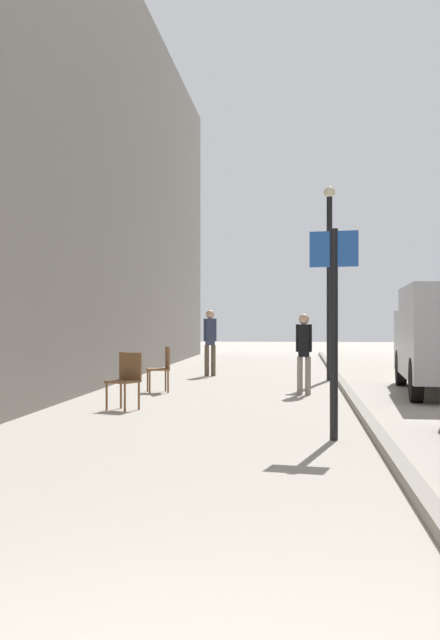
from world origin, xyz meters
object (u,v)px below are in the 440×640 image
(street_sign_post, at_px, (334,314))
(lamp_post, at_px, (329,269))
(cafe_chair_near_window, at_px, (126,376))
(cafe_chair_by_doorway, at_px, (162,366))
(pedestrian_main_foreground, at_px, (304,348))
(pedestrian_mid_block, at_px, (210,338))

(street_sign_post, height_order, lamp_post, lamp_post)
(lamp_post, bearing_deg, cafe_chair_near_window, -117.82)
(street_sign_post, distance_m, cafe_chair_by_doorway, 7.12)
(lamp_post, height_order, cafe_chair_near_window, lamp_post)
(pedestrian_main_foreground, bearing_deg, cafe_chair_by_doorway, 178.69)
(pedestrian_mid_block, distance_m, cafe_chair_near_window, 8.04)
(cafe_chair_by_doorway, bearing_deg, cafe_chair_near_window, 161.91)
(street_sign_post, distance_m, cafe_chair_near_window, 4.59)
(lamp_post, bearing_deg, pedestrian_main_foreground, -99.51)
(pedestrian_mid_block, bearing_deg, street_sign_post, -91.42)
(pedestrian_mid_block, xyz_separation_m, cafe_chair_by_doorway, (-0.47, -4.79, -0.46))
(street_sign_post, height_order, cafe_chair_by_doorway, street_sign_post)
(pedestrian_mid_block, xyz_separation_m, street_sign_post, (2.74, -11.08, 0.54))
(cafe_chair_near_window, bearing_deg, lamp_post, -92.14)
(pedestrian_mid_block, height_order, street_sign_post, street_sign_post)
(street_sign_post, xyz_separation_m, cafe_chair_by_doorway, (-3.20, 6.28, -1.00))
(pedestrian_mid_block, bearing_deg, cafe_chair_near_window, -109.01)
(pedestrian_mid_block, distance_m, lamp_post, 3.72)
(street_sign_post, relative_size, cafe_chair_by_doorway, 2.77)
(pedestrian_main_foreground, relative_size, lamp_post, 0.34)
(lamp_post, distance_m, cafe_chair_by_doorway, 5.50)
(cafe_chair_near_window, bearing_deg, street_sign_post, 162.35)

